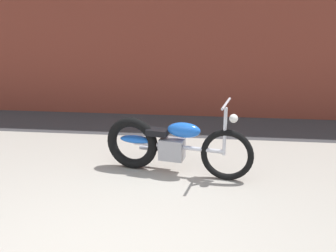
% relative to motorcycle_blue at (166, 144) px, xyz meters
% --- Properties ---
extents(sidewalk_slab, '(36.00, 3.50, 0.01)m').
position_rel_motorcycle_blue_xyz_m(sidewalk_slab, '(-0.41, -0.27, -0.40)').
color(sidewalk_slab, '#9E998E').
rests_on(sidewalk_slab, ground).
extents(motorcycle_blue, '(1.99, 0.69, 1.03)m').
position_rel_motorcycle_blue_xyz_m(motorcycle_blue, '(0.00, 0.00, 0.00)').
color(motorcycle_blue, black).
rests_on(motorcycle_blue, ground).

